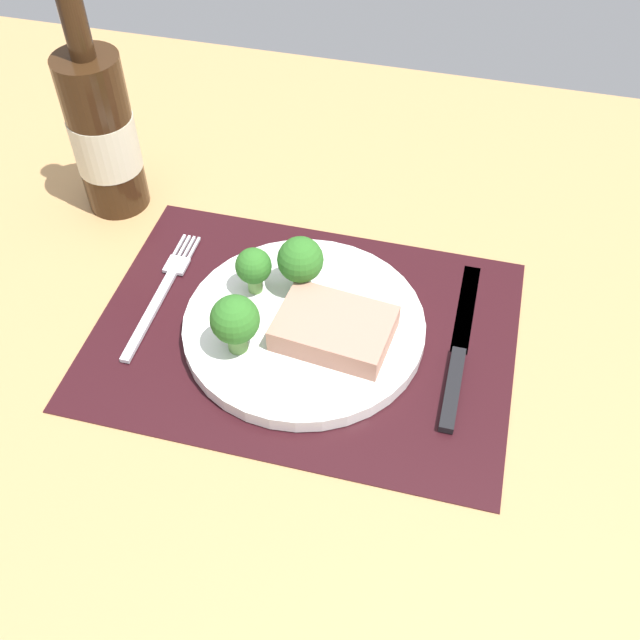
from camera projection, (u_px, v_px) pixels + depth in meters
ground_plane at (305, 342)px, 79.24cm from camera, size 140.00×110.00×3.00cm
placemat at (304, 332)px, 78.01cm from camera, size 43.31×31.65×0.30cm
plate at (304, 326)px, 77.30cm from camera, size 24.98×24.98×1.60cm
steak at (334, 328)px, 74.32cm from camera, size 12.10×9.21×2.62cm
broccoli_front_edge at (300, 261)px, 76.87cm from camera, size 4.84×4.84×6.58cm
broccoli_back_left at (254, 267)px, 77.20cm from camera, size 3.82×3.82×5.44cm
broccoli_near_fork at (235, 321)px, 71.37cm from camera, size 4.85×4.85×6.64cm
fork at (162, 292)px, 81.31cm from camera, size 2.40×19.20×0.50cm
knife at (458, 355)px, 75.42cm from camera, size 1.80×23.00×0.80cm
wine_bottle at (103, 132)px, 84.98cm from camera, size 7.52×7.52×29.00cm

